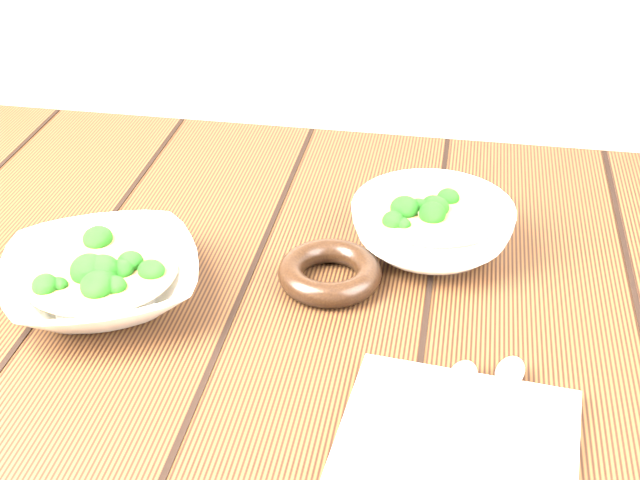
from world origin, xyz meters
The scene contains 7 objects.
table centered at (0.00, 0.00, 0.63)m, with size 1.20×0.80×0.75m.
soup_bowl_front centered at (-0.16, -0.06, 0.78)m, with size 0.27×0.27×0.06m.
soup_bowl_back centered at (0.18, 0.10, 0.78)m, with size 0.24×0.24×0.07m.
trivet centered at (0.07, 0.01, 0.76)m, with size 0.11×0.11×0.03m, color black.
napkin centered at (0.22, -0.21, 0.76)m, with size 0.20×0.17×0.01m, color beige.
spoon_left centered at (0.21, -0.17, 0.76)m, with size 0.05×0.17×0.01m.
spoon_right centered at (0.26, -0.16, 0.76)m, with size 0.06×0.17×0.01m.
Camera 1 is at (0.20, -0.79, 1.31)m, focal length 50.00 mm.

